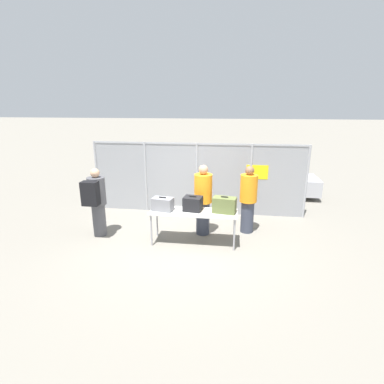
# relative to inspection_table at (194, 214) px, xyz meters

# --- Properties ---
(ground_plane) EXTENTS (120.00, 120.00, 0.00)m
(ground_plane) POSITION_rel_inspection_table_xyz_m (-0.17, -0.17, -0.71)
(ground_plane) COLOR slate
(fence_section) EXTENTS (6.15, 0.07, 2.06)m
(fence_section) POSITION_rel_inspection_table_xyz_m (-0.16, 2.02, 0.37)
(fence_section) COLOR #9EA0A5
(fence_section) RESTS_ON ground_plane
(inspection_table) EXTENTS (1.98, 0.65, 0.77)m
(inspection_table) POSITION_rel_inspection_table_xyz_m (0.00, 0.00, 0.00)
(inspection_table) COLOR silver
(inspection_table) RESTS_ON ground_plane
(suitcase_grey) EXTENTS (0.50, 0.35, 0.32)m
(suitcase_grey) POSITION_rel_inspection_table_xyz_m (-0.71, -0.01, 0.21)
(suitcase_grey) COLOR slate
(suitcase_grey) RESTS_ON inspection_table
(suitcase_black) EXTENTS (0.45, 0.39, 0.34)m
(suitcase_black) POSITION_rel_inspection_table_xyz_m (-0.03, 0.08, 0.22)
(suitcase_black) COLOR black
(suitcase_black) RESTS_ON inspection_table
(suitcase_olive) EXTENTS (0.55, 0.36, 0.38)m
(suitcase_olive) POSITION_rel_inspection_table_xyz_m (0.69, 0.04, 0.24)
(suitcase_olive) COLOR #566033
(suitcase_olive) RESTS_ON inspection_table
(traveler_hooded) EXTENTS (0.41, 0.64, 1.67)m
(traveler_hooded) POSITION_rel_inspection_table_xyz_m (-2.34, 0.07, 0.21)
(traveler_hooded) COLOR #4C4C51
(traveler_hooded) RESTS_ON ground_plane
(security_worker_near) EXTENTS (0.43, 0.43, 1.74)m
(security_worker_near) POSITION_rel_inspection_table_xyz_m (0.16, 0.54, 0.19)
(security_worker_near) COLOR #383D4C
(security_worker_near) RESTS_ON ground_plane
(security_worker_far) EXTENTS (0.42, 0.42, 1.69)m
(security_worker_far) POSITION_rel_inspection_table_xyz_m (1.25, 0.81, 0.17)
(security_worker_far) COLOR #383D4C
(security_worker_far) RESTS_ON ground_plane
(utility_trailer) EXTENTS (4.01, 2.02, 0.69)m
(utility_trailer) POSITION_rel_inspection_table_xyz_m (2.17, 4.08, -0.30)
(utility_trailer) COLOR #B2B2B7
(utility_trailer) RESTS_ON ground_plane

